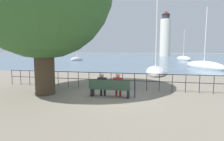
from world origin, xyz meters
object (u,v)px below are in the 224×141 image
closed_umbrella (135,87)px  sailboat_3 (183,59)px  sailboat_1 (77,59)px  seated_person_left (102,84)px  sailboat_0 (204,66)px  harbor_lighthouse (165,35)px  seated_person_right (118,84)px  sailboat_2 (156,71)px  park_bench (110,89)px

closed_umbrella → sailboat_3: (10.10, 46.16, -0.20)m
sailboat_1 → sailboat_3: (29.54, 9.47, 0.05)m
closed_umbrella → seated_person_left: bearing=-177.6°
sailboat_0 → harbor_lighthouse: size_ratio=0.35×
seated_person_left → sailboat_0: size_ratio=0.13×
seated_person_right → sailboat_2: 10.96m
harbor_lighthouse → sailboat_0: bearing=-90.3°
seated_person_right → sailboat_1: size_ratio=0.16×
closed_umbrella → sailboat_1: sailboat_1 is taller
sailboat_0 → sailboat_3: bearing=62.4°
park_bench → seated_person_left: bearing=169.1°
park_bench → sailboat_3: sailboat_3 is taller
sailboat_0 → seated_person_right: bearing=-139.9°
sailboat_3 → seated_person_right: bearing=-116.7°
seated_person_right → closed_umbrella: (0.87, 0.07, -0.12)m
seated_person_right → harbor_lighthouse: (9.50, 98.44, 11.32)m
harbor_lighthouse → seated_person_right: bearing=-95.5°
park_bench → sailboat_0: (9.50, 18.58, -0.10)m
sailboat_1 → seated_person_right: bearing=-52.8°
seated_person_left → harbor_lighthouse: harbor_lighthouse is taller
park_bench → sailboat_2: size_ratio=0.18×
sailboat_2 → sailboat_3: size_ratio=1.29×
park_bench → seated_person_left: seated_person_left is taller
sailboat_2 → park_bench: bearing=-102.4°
closed_umbrella → harbor_lighthouse: (8.63, 98.37, 11.44)m
seated_person_left → sailboat_1: (-17.74, 36.76, -0.34)m
sailboat_3 → park_bench: bearing=-117.2°
harbor_lighthouse → park_bench: bearing=-95.7°
seated_person_left → seated_person_right: seated_person_right is taller
sailboat_3 → seated_person_left: bearing=-117.7°
seated_person_left → seated_person_right: size_ratio=0.98×
park_bench → sailboat_3: size_ratio=0.23×
park_bench → seated_person_left: (-0.42, 0.08, 0.22)m
sailboat_3 → sailboat_2: bearing=-117.3°
seated_person_right → sailboat_0: sailboat_0 is taller
sailboat_2 → sailboat_0: bearing=49.3°
seated_person_right → sailboat_1: 41.19m
sailboat_0 → sailboat_2: bearing=-155.5°
seated_person_left → sailboat_3: size_ratio=0.13×
sailboat_2 → harbor_lighthouse: 88.78m
seated_person_left → closed_umbrella: 1.70m
sailboat_1 → sailboat_2: (20.73, -26.02, -0.01)m
park_bench → closed_umbrella: size_ratio=2.08×
sailboat_1 → sailboat_3: 31.02m
sailboat_0 → seated_person_left: bearing=-141.9°
sailboat_1 → sailboat_3: size_ratio=0.85×
sailboat_3 → sailboat_1: bearing=-175.6°
sailboat_2 → seated_person_right: bearing=-100.4°
seated_person_left → sailboat_1: 40.82m
closed_umbrella → sailboat_3: size_ratio=0.11×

